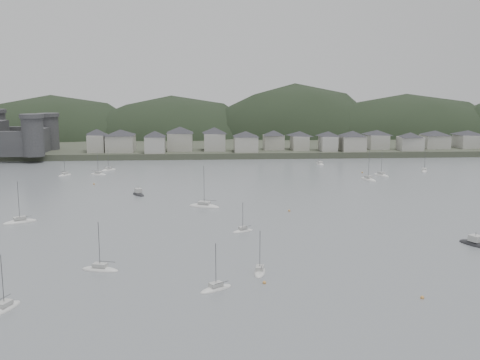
{
  "coord_description": "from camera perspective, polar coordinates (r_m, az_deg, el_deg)",
  "views": [
    {
      "loc": [
        -12.1,
        -101.85,
        36.42
      ],
      "look_at": [
        0.0,
        75.0,
        6.0
      ],
      "focal_mm": 41.54,
      "sensor_mm": 36.0,
      "label": 1
    }
  ],
  "objects": [
    {
      "name": "ground",
      "position": [
        108.84,
        2.74,
        -9.82
      ],
      "size": [
        900.0,
        900.0,
        0.0
      ],
      "primitive_type": "plane",
      "color": "slate",
      "rests_on": "ground"
    },
    {
      "name": "motor_launch_near",
      "position": [
        139.58,
        23.0,
        -6.06
      ],
      "size": [
        6.51,
        8.81,
        3.99
      ],
      "rotation": [
        0.0,
        0.0,
        0.48
      ],
      "color": "black",
      "rests_on": "ground"
    },
    {
      "name": "forested_ridge",
      "position": [
        374.69,
        -1.29,
        2.42
      ],
      "size": [
        851.55,
        103.94,
        102.57
      ],
      "color": "black",
      "rests_on": "ground"
    },
    {
      "name": "waterfront_town",
      "position": [
        293.32,
        8.47,
        4.2
      ],
      "size": [
        451.48,
        28.46,
        12.92
      ],
      "color": "#A3A195",
      "rests_on": "far_shore_land"
    },
    {
      "name": "far_shore_land",
      "position": [
        398.57,
        -2.17,
        4.7
      ],
      "size": [
        900.0,
        250.0,
        3.0
      ],
      "primitive_type": "cube",
      "color": "#383D2D",
      "rests_on": "ground"
    },
    {
      "name": "moored_fleet",
      "position": [
        171.02,
        -6.12,
        -2.55
      ],
      "size": [
        229.55,
        178.44,
        13.54
      ],
      "color": "silver",
      "rests_on": "ground"
    },
    {
      "name": "motor_launch_far",
      "position": [
        189.32,
        -10.4,
        -1.42
      ],
      "size": [
        5.79,
        7.61,
        3.74
      ],
      "rotation": [
        0.0,
        0.0,
        3.65
      ],
      "color": "black",
      "rests_on": "ground"
    },
    {
      "name": "mooring_buoys",
      "position": [
        164.64,
        8.73,
        -3.1
      ],
      "size": [
        154.58,
        137.95,
        0.7
      ],
      "color": "#CA8C43",
      "rests_on": "ground"
    }
  ]
}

